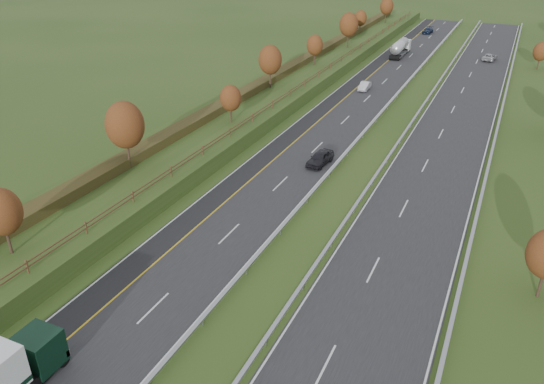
# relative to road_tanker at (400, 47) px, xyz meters

# --- Properties ---
(ground) EXTENTS (400.00, 400.00, 0.00)m
(ground) POSITION_rel_road_tanker_xyz_m (9.07, -50.91, -1.86)
(ground) COLOR #2C4418
(ground) RESTS_ON ground
(near_carriageway) EXTENTS (10.50, 200.00, 0.04)m
(near_carriageway) POSITION_rel_road_tanker_xyz_m (1.07, -45.91, -1.84)
(near_carriageway) COLOR black
(near_carriageway) RESTS_ON ground
(far_carriageway) EXTENTS (10.50, 200.00, 0.04)m
(far_carriageway) POSITION_rel_road_tanker_xyz_m (17.57, -45.91, -1.84)
(far_carriageway) COLOR black
(far_carriageway) RESTS_ON ground
(hard_shoulder) EXTENTS (3.00, 200.00, 0.04)m
(hard_shoulder) POSITION_rel_road_tanker_xyz_m (-2.68, -45.91, -1.84)
(hard_shoulder) COLOR black
(hard_shoulder) RESTS_ON ground
(lane_markings) EXTENTS (26.75, 200.00, 0.01)m
(lane_markings) POSITION_rel_road_tanker_xyz_m (7.47, -46.03, -1.81)
(lane_markings) COLOR silver
(lane_markings) RESTS_ON near_carriageway
(embankment_left) EXTENTS (12.00, 200.00, 2.00)m
(embankment_left) POSITION_rel_road_tanker_xyz_m (-11.93, -45.91, -0.86)
(embankment_left) COLOR #2C4418
(embankment_left) RESTS_ON ground
(hedge_left) EXTENTS (2.20, 180.00, 1.10)m
(hedge_left) POSITION_rel_road_tanker_xyz_m (-13.93, -45.91, 0.69)
(hedge_left) COLOR #353616
(hedge_left) RESTS_ON embankment_left
(fence_left) EXTENTS (0.12, 189.06, 1.20)m
(fence_left) POSITION_rel_road_tanker_xyz_m (-7.43, -46.33, 0.87)
(fence_left) COLOR #422B19
(fence_left) RESTS_ON embankment_left
(median_barrier_near) EXTENTS (0.32, 200.00, 0.71)m
(median_barrier_near) POSITION_rel_road_tanker_xyz_m (6.77, -45.91, -1.25)
(median_barrier_near) COLOR #93969B
(median_barrier_near) RESTS_ON ground
(median_barrier_far) EXTENTS (0.32, 200.00, 0.71)m
(median_barrier_far) POSITION_rel_road_tanker_xyz_m (11.87, -45.91, -1.25)
(median_barrier_far) COLOR #93969B
(median_barrier_far) RESTS_ON ground
(outer_barrier_far) EXTENTS (0.32, 200.00, 0.71)m
(outer_barrier_far) POSITION_rel_road_tanker_xyz_m (23.37, -45.91, -1.25)
(outer_barrier_far) COLOR #93969B
(outer_barrier_far) RESTS_ON ground
(trees_left) EXTENTS (6.64, 164.30, 7.66)m
(trees_left) POSITION_rel_road_tanker_xyz_m (-11.58, -49.28, 4.51)
(trees_left) COLOR #2D2116
(trees_left) RESTS_ON embankment_left
(road_tanker) EXTENTS (2.40, 11.22, 3.46)m
(road_tanker) POSITION_rel_road_tanker_xyz_m (0.00, 0.00, 0.00)
(road_tanker) COLOR silver
(road_tanker) RESTS_ON near_carriageway
(car_dark_near) EXTENTS (2.46, 4.99, 1.64)m
(car_dark_near) POSITION_rel_road_tanker_xyz_m (4.51, -63.94, -1.00)
(car_dark_near) COLOR black
(car_dark_near) RESTS_ON near_carriageway
(car_silver_mid) EXTENTS (1.56, 4.29, 1.41)m
(car_silver_mid) POSITION_rel_road_tanker_xyz_m (0.44, -29.93, -1.12)
(car_silver_mid) COLOR silver
(car_silver_mid) RESTS_ON near_carriageway
(car_small_far) EXTENTS (2.34, 5.25, 1.50)m
(car_small_far) POSITION_rel_road_tanker_xyz_m (0.82, 29.93, -1.07)
(car_small_far) COLOR #121E38
(car_small_far) RESTS_ON near_carriageway
(car_oncoming) EXTENTS (3.01, 5.46, 1.45)m
(car_oncoming) POSITION_rel_road_tanker_xyz_m (18.57, 3.35, -1.10)
(car_oncoming) COLOR #A0A0A4
(car_oncoming) RESTS_ON far_carriageway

